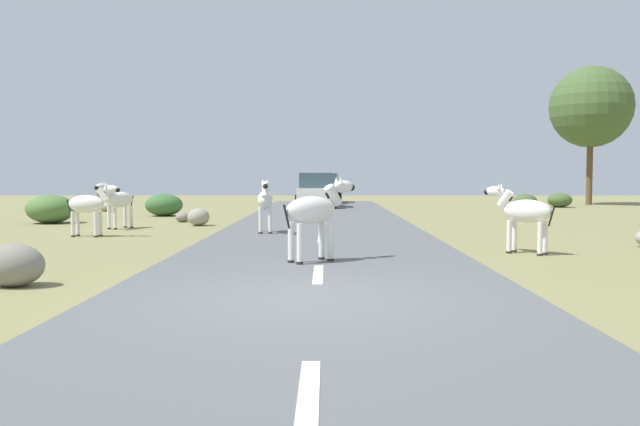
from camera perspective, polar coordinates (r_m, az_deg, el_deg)
The scene contains 19 objects.
ground_plane at distance 8.73m, azimuth -1.49°, elevation -7.73°, with size 90.00×90.00×0.00m, color olive.
road at distance 8.72m, azimuth -0.32°, elevation -7.58°, with size 6.00×64.00×0.05m, color #56595B.
lane_markings at distance 7.74m, azimuth -0.43°, elevation -8.78°, with size 0.16×56.00×0.01m.
zebra_0 at distance 18.29m, azimuth -4.85°, elevation 1.11°, with size 0.53×1.63×1.54m.
zebra_1 at distance 18.69m, azimuth -19.65°, elevation 0.70°, with size 1.56×0.54×1.47m.
zebra_2 at distance 14.46m, azimuth 17.46°, elevation 0.10°, with size 1.34×1.19×1.50m.
zebra_3 at distance 21.18m, azimuth -17.38°, elevation 1.07°, with size 0.96×1.46×1.49m.
zebra_4 at distance 12.16m, azimuth -0.45°, elevation 0.16°, with size 1.45×1.23×1.60m.
car_0 at distance 38.54m, azimuth 0.34°, elevation 2.12°, with size 2.20×4.43×1.74m.
car_1 at distance 32.98m, azimuth -0.29°, elevation 1.91°, with size 2.10×4.38×1.74m.
tree_3 at distance 39.91m, azimuth 22.75°, elevation 8.59°, with size 4.55×4.55×7.79m.
bush_1 at distance 35.97m, azimuth 20.36°, elevation 1.07°, with size 1.25×1.13×0.75m, color #425B2D.
bush_2 at distance 27.32m, azimuth -13.57°, elevation 0.70°, with size 1.53×1.38×0.92m, color #386633.
bush_3 at distance 24.44m, azimuth -22.64°, elevation 0.34°, with size 1.67×1.51×1.00m, color #4C7038.
bush_4 at distance 34.75m, azimuth 17.60°, elevation 1.02°, with size 1.20×1.08×0.72m, color #425B2D.
rock_0 at distance 31.58m, azimuth -18.39°, elevation 0.47°, with size 0.56×0.54×0.37m, color #A89E8C.
rock_1 at distance 21.86m, azimuth -10.65°, elevation -0.35°, with size 0.73×0.71×0.58m, color gray.
rock_3 at distance 23.69m, azimuth -12.01°, elevation -0.37°, with size 0.51×0.49×0.34m, color gray.
rock_4 at distance 10.79m, azimuth -25.31°, elevation -4.18°, with size 0.90×0.68×0.65m, color gray.
Camera 1 is at (0.31, -8.56, 1.68)m, focal length 36.35 mm.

